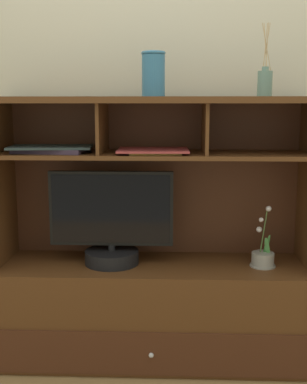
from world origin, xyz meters
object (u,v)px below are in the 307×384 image
magazine_stack_left (155,151)px  magazine_stack_centre (51,149)px  tv_monitor (111,228)px  media_console (154,280)px  potted_orchid (263,257)px  ceramic_vase (153,74)px  diffuser_bottle (265,83)px

magazine_stack_left → magazine_stack_centre: bearing=178.1°
tv_monitor → magazine_stack_centre: (-0.29, 0.00, 0.39)m
magazine_stack_centre → media_console: bearing=3.9°
tv_monitor → magazine_stack_left: magazine_stack_left is taller
potted_orchid → magazine_stack_left: bearing=-179.9°
media_console → magazine_stack_left: 0.67m
ceramic_vase → potted_orchid: bearing=-3.1°
magazine_stack_left → ceramic_vase: ceramic_vase is taller
magazine_stack_centre → diffuser_bottle: diffuser_bottle is taller
magazine_stack_left → ceramic_vase: bearing=102.5°
diffuser_bottle → media_console: bearing=178.2°
potted_orchid → diffuser_bottle: (-0.02, 0.03, 0.84)m
media_console → tv_monitor: bearing=-170.3°
tv_monitor → magazine_stack_centre: bearing=179.7°
ceramic_vase → magazine_stack_left: bearing=-77.5°
tv_monitor → diffuser_bottle: (0.73, 0.02, 0.70)m
magazine_stack_left → ceramic_vase: size_ratio=1.63×
media_console → magazine_stack_centre: size_ratio=3.90×
potted_orchid → media_console: bearing=174.8°
magazine_stack_left → magazine_stack_centre: size_ratio=0.83×
magazine_stack_centre → diffuser_bottle: bearing=1.0°
media_console → ceramic_vase: bearing=-90.0°
tv_monitor → magazine_stack_centre: size_ratio=1.48×
media_console → ceramic_vase: (0.00, -0.02, 1.02)m
diffuser_bottle → ceramic_vase: size_ratio=1.60×
media_console → magazine_stack_centre: 0.84m
diffuser_bottle → ceramic_vase: diffuser_bottle is taller
magazine_stack_centre → ceramic_vase: bearing=1.6°
media_console → ceramic_vase: 1.03m
tv_monitor → diffuser_bottle: bearing=1.5°
media_console → diffuser_bottle: bearing=-1.8°
magazine_stack_centre → tv_monitor: bearing=-0.3°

